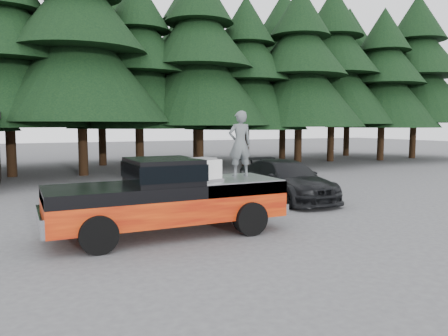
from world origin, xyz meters
name	(u,v)px	position (x,y,z in m)	size (l,w,h in m)	color
ground	(206,233)	(0.00, 0.00, 0.00)	(120.00, 120.00, 0.00)	#48484A
pickup_truck	(167,208)	(-0.92, 0.34, 0.67)	(6.00, 2.04, 1.33)	#EB490C
truck_cab	(163,170)	(-1.02, 0.34, 1.62)	(1.66, 1.90, 0.59)	black
air_compressor	(203,171)	(-0.03, 0.14, 1.59)	(0.76, 0.63, 0.52)	silver
man_on_bed	(240,144)	(1.30, 0.65, 2.23)	(0.66, 0.43, 1.80)	#575D5E
parked_car	(286,180)	(4.60, 3.33, 0.72)	(2.02, 4.97, 1.44)	black
treeline	(98,40)	(0.42, 17.20, 7.72)	(60.15, 16.05, 17.50)	black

